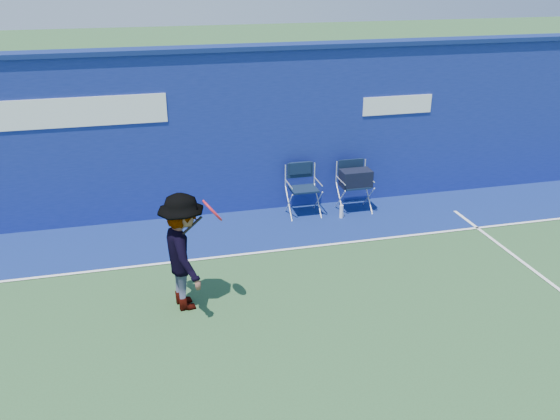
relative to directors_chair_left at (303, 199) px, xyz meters
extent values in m
plane|color=#2B512B|center=(-1.63, -4.59, -0.32)|extent=(80.00, 80.00, 0.00)
cube|color=navy|center=(-1.63, 0.61, 1.18)|extent=(24.00, 0.40, 3.00)
cube|color=navy|center=(-1.63, 0.61, 2.72)|extent=(24.00, 0.50, 0.08)
cube|color=white|center=(-4.63, 0.40, 1.78)|extent=(4.50, 0.02, 0.50)
cube|color=white|center=(1.97, 0.40, 1.58)|extent=(1.40, 0.02, 0.35)
cube|color=navy|center=(-1.63, -0.49, -0.32)|extent=(24.00, 1.80, 0.01)
cube|color=white|center=(-1.63, -1.39, -0.31)|extent=(24.00, 0.06, 0.01)
cube|color=#0D1A32|center=(0.00, -0.02, 0.20)|extent=(0.50, 0.42, 0.03)
cube|color=silver|center=(0.00, 0.23, 0.41)|extent=(0.57, 0.02, 0.42)
cube|color=#0D1A32|center=(0.00, 0.23, 0.49)|extent=(0.50, 0.03, 0.29)
cube|color=#0D1A32|center=(0.00, 0.23, 0.53)|extent=(0.42, 0.06, 0.23)
cube|color=#0D1A32|center=(0.99, -0.08, 0.20)|extent=(0.51, 0.43, 0.03)
cube|color=silver|center=(0.99, 0.17, 0.41)|extent=(0.57, 0.03, 0.42)
cube|color=#0D1A32|center=(0.99, 0.17, 0.50)|extent=(0.51, 0.03, 0.29)
cube|color=black|center=(0.99, -0.11, 0.36)|extent=(0.57, 0.33, 0.31)
cylinder|color=white|center=(0.65, -0.35, -0.19)|extent=(0.07, 0.07, 0.26)
imported|color=#EA4738|center=(-2.46, -2.70, 0.51)|extent=(0.79, 1.16, 1.66)
torus|color=red|center=(-2.06, -2.82, 1.13)|extent=(0.31, 0.41, 0.31)
cylinder|color=gray|center=(-2.06, -2.82, 1.13)|extent=(0.24, 0.34, 0.25)
cylinder|color=black|center=(-2.33, -2.77, 0.93)|extent=(0.30, 0.09, 0.23)
camera|label=1|loc=(-2.92, -9.92, 4.15)|focal=38.00mm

